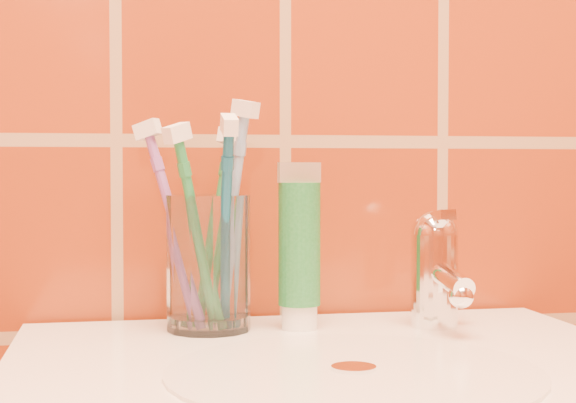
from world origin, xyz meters
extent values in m
cylinder|color=silver|center=(0.00, 0.91, 0.85)|extent=(0.30, 0.30, 0.00)
cylinder|color=white|center=(0.00, 0.91, 0.85)|extent=(0.04, 0.04, 0.00)
cylinder|color=white|center=(-0.09, 1.12, 0.92)|extent=(0.09, 0.09, 0.14)
cylinder|color=white|center=(0.00, 1.11, 0.86)|extent=(0.04, 0.04, 0.02)
cylinder|color=#17632B|center=(0.00, 1.11, 0.94)|extent=(0.04, 0.04, 0.12)
cube|color=beige|center=(0.00, 1.11, 1.01)|extent=(0.05, 0.01, 0.02)
cylinder|color=white|center=(0.14, 1.09, 0.90)|extent=(0.05, 0.05, 0.09)
sphere|color=white|center=(0.14, 1.09, 0.94)|extent=(0.05, 0.05, 0.05)
cylinder|color=white|center=(0.14, 1.06, 0.91)|extent=(0.02, 0.09, 0.03)
cube|color=white|center=(0.14, 1.08, 0.96)|extent=(0.02, 0.06, 0.01)
camera|label=1|loc=(-0.18, 0.24, 1.01)|focal=55.00mm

